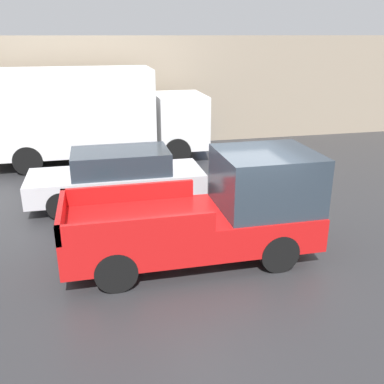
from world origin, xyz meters
TOP-DOWN VIEW (x-y plane):
  - ground_plane at (0.00, 0.00)m, footprint 60.00×60.00m
  - building_wall at (0.00, 10.56)m, footprint 28.00×0.15m
  - pickup_truck at (-0.26, 0.20)m, footprint 5.18×2.00m
  - car at (-2.06, 3.79)m, footprint 4.78×1.83m
  - delivery_truck at (-2.94, 8.26)m, footprint 8.22×2.57m
  - newspaper_box at (2.01, 10.23)m, footprint 0.45×0.40m

SIDE VIEW (x-z plane):
  - ground_plane at x=0.00m, z-range 0.00..0.00m
  - newspaper_box at x=2.01m, z-range 0.00..1.01m
  - car at x=-2.06m, z-range 0.02..1.55m
  - pickup_truck at x=-0.26m, z-range -0.09..2.16m
  - delivery_truck at x=-2.94m, z-range 0.13..3.51m
  - building_wall at x=0.00m, z-range 0.00..4.45m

